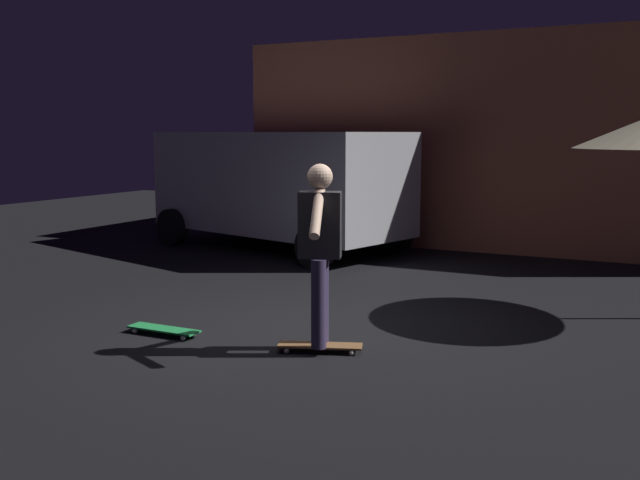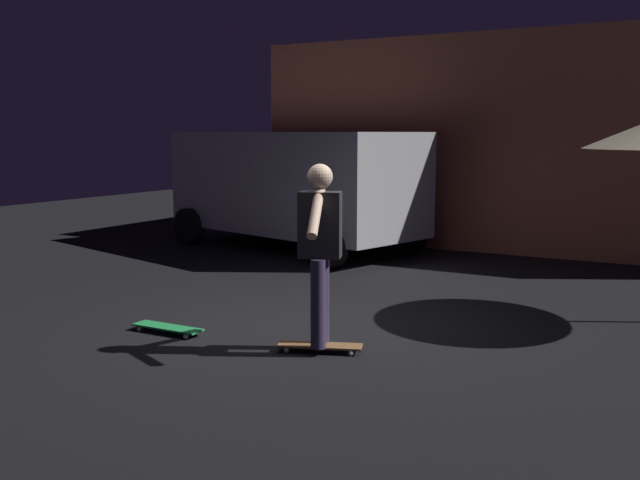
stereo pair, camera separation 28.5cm
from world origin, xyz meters
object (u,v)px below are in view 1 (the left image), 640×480
Objects in this scene: skateboard_spare at (164,330)px; skater at (320,241)px; parked_van at (279,183)px; skateboard_ridden at (320,346)px.

skateboard_spare is 0.47× the size of skater.
skater reaches higher than skateboard_spare.
skateboard_ridden is at bearing -56.56° from parked_van.
skateboard_ridden is 1.02× the size of skateboard_spare.
skateboard_ridden is (3.39, -5.13, -1.11)m from parked_van.
parked_van is 5.71m from skateboard_spare.
parked_van is 6.16m from skater.
parked_van is 2.96× the size of skater.
skater is (-0.00, 0.00, 0.98)m from skateboard_ridden.
parked_van reaches higher than skater.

